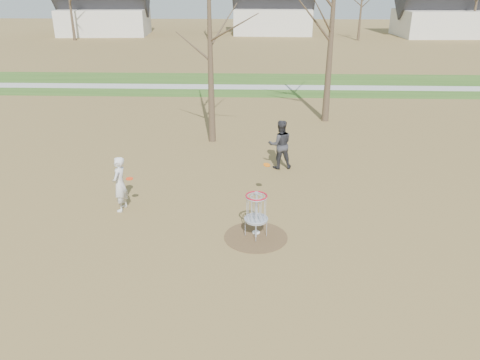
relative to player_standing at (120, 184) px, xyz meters
name	(u,v)px	position (x,y,z in m)	size (l,w,h in m)	color
ground	(256,237)	(4.22, -1.56, -0.88)	(160.00, 160.00, 0.00)	brown
green_band	(257,84)	(4.22, 19.44, -0.87)	(160.00, 8.00, 0.01)	#2D5119
footpath	(257,87)	(4.22, 18.44, -0.86)	(160.00, 1.50, 0.01)	#9E9E99
dirt_circle	(256,237)	(4.22, -1.56, -0.87)	(1.80, 1.80, 0.01)	#47331E
player_standing	(120,184)	(0.00, 0.00, 0.00)	(0.64, 0.42, 1.76)	silver
player_throwing	(280,144)	(5.10, 3.78, 0.06)	(0.92, 0.71, 1.88)	#2E2E33
disc_grounded	(256,232)	(4.22, -1.32, -0.86)	(0.22, 0.22, 0.02)	white
discs_in_play	(203,171)	(2.54, 0.36, 0.32)	(4.41, 1.11, 0.22)	orange
disc_golf_basket	(256,208)	(4.22, -1.56, 0.04)	(0.64, 0.64, 1.35)	#9EA3AD
houses_row	(292,7)	(8.53, 51.00, 2.64)	(56.51, 10.01, 7.26)	silver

